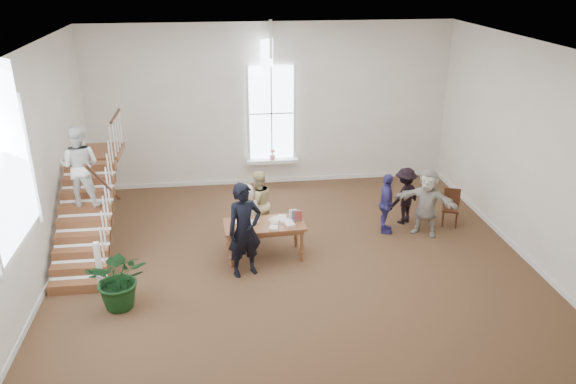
{
  "coord_description": "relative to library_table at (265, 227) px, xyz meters",
  "views": [
    {
      "loc": [
        -1.46,
        -10.65,
        6.01
      ],
      "look_at": [
        -0.05,
        0.4,
        1.37
      ],
      "focal_mm": 35.0,
      "sensor_mm": 36.0,
      "label": 1
    }
  ],
  "objects": [
    {
      "name": "woman_cluster_c",
      "position": [
        3.82,
        0.64,
        0.09
      ],
      "size": [
        1.49,
        1.24,
        1.61
      ],
      "primitive_type": "imported",
      "rotation": [
        0.0,
        0.0,
        5.68
      ],
      "color": "#B4AEA2",
      "rests_on": "ground"
    },
    {
      "name": "floor_plant",
      "position": [
        -2.8,
        -1.54,
        -0.11
      ],
      "size": [
        1.1,
        0.96,
        1.21
      ],
      "primitive_type": "imported",
      "rotation": [
        0.0,
        0.0,
        -0.02
      ],
      "color": "black",
      "rests_on": "ground"
    },
    {
      "name": "woman_cluster_a",
      "position": [
        2.92,
        0.84,
        0.01
      ],
      "size": [
        0.55,
        0.92,
        1.46
      ],
      "primitive_type": "imported",
      "rotation": [
        0.0,
        0.0,
        1.33
      ],
      "color": "#3B347D",
      "rests_on": "ground"
    },
    {
      "name": "room_shell",
      "position": [
        0.6,
        4.31,
        -0.31
      ],
      "size": [
        10.49,
        10.0,
        10.0
      ],
      "color": "beige",
      "rests_on": "ground"
    },
    {
      "name": "elderly_woman",
      "position": [
        -0.36,
        0.6,
        0.02
      ],
      "size": [
        0.84,
        0.68,
        1.47
      ],
      "primitive_type": "imported",
      "rotation": [
        0.0,
        0.0,
        3.48
      ],
      "color": "silver",
      "rests_on": "ground"
    },
    {
      "name": "police_officer",
      "position": [
        -0.46,
        -0.65,
        0.28
      ],
      "size": [
        0.84,
        0.69,
        1.99
      ],
      "primitive_type": "imported",
      "rotation": [
        0.0,
        0.0,
        0.35
      ],
      "color": "black",
      "rests_on": "ground"
    },
    {
      "name": "woman_cluster_b",
      "position": [
        3.52,
        1.29,
        -0.01
      ],
      "size": [
        1.05,
        0.93,
        1.42
      ],
      "primitive_type": "imported",
      "rotation": [
        0.0,
        0.0,
        3.7
      ],
      "color": "black",
      "rests_on": "ground"
    },
    {
      "name": "person_yellow",
      "position": [
        -0.06,
        1.1,
        0.08
      ],
      "size": [
        0.95,
        0.87,
        1.58
      ],
      "primitive_type": "imported",
      "rotation": [
        0.0,
        0.0,
        3.58
      ],
      "color": "#D3BF84",
      "rests_on": "ground"
    },
    {
      "name": "library_table",
      "position": [
        0.0,
        0.0,
        0.0
      ],
      "size": [
        1.74,
        0.93,
        0.86
      ],
      "rotation": [
        0.0,
        0.0,
        0.05
      ],
      "color": "brown",
      "rests_on": "ground"
    },
    {
      "name": "side_chair",
      "position": [
        4.62,
        1.07,
        -0.22
      ],
      "size": [
        0.51,
        0.51,
        0.89
      ],
      "rotation": [
        0.0,
        0.0,
        -0.39
      ],
      "color": "#351A0E",
      "rests_on": "ground"
    },
    {
      "name": "ground",
      "position": [
        0.6,
        -0.08,
        -0.72
      ],
      "size": [
        10.0,
        10.0,
        0.0
      ],
      "primitive_type": "plane",
      "color": "#4D2F1E",
      "rests_on": "ground"
    },
    {
      "name": "staircase",
      "position": [
        -3.75,
        0.67,
        0.9
      ],
      "size": [
        1.1,
        4.1,
        2.92
      ],
      "color": "brown",
      "rests_on": "ground"
    }
  ]
}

